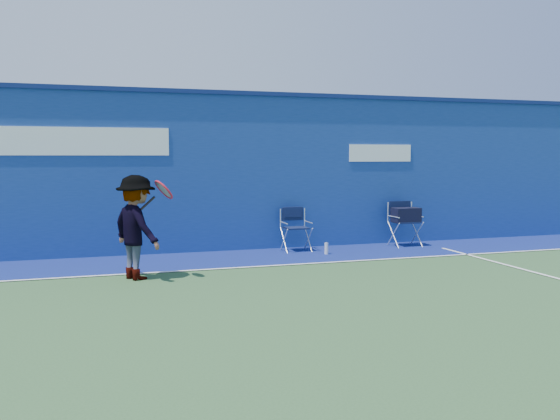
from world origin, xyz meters
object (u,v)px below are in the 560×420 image
object	(u,v)px
directors_chair_left	(296,237)
tennis_player	(136,227)
water_bottle	(326,249)
directors_chair_right	(405,228)

from	to	relation	value
directors_chair_left	tennis_player	xyz separation A→B (m)	(-3.12, -1.76, 0.50)
water_bottle	tennis_player	xyz separation A→B (m)	(-3.53, -1.20, 0.67)
directors_chair_left	tennis_player	bearing A→B (deg)	-150.55
directors_chair_right	tennis_player	xyz separation A→B (m)	(-5.46, -1.70, 0.40)
directors_chair_right	water_bottle	bearing A→B (deg)	-165.42
directors_chair_right	water_bottle	world-z (taller)	directors_chair_right
directors_chair_right	water_bottle	distance (m)	2.01
directors_chair_right	tennis_player	size ratio (longest dim) A/B	0.58
directors_chair_left	tennis_player	size ratio (longest dim) A/B	0.54
tennis_player	directors_chair_right	bearing A→B (deg)	17.29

